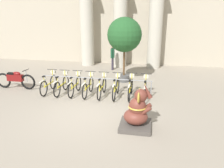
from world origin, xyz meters
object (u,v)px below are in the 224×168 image
Objects in this scene: elephant_statue at (137,113)px; bicycle_4 at (102,87)px; bicycle_2 at (75,85)px; bicycle_7 at (145,89)px; bicycle_0 at (49,84)px; bicycle_6 at (131,88)px; bicycle_3 at (88,86)px; potted_tree at (124,36)px; motorcycle at (16,79)px; bicycle_1 at (62,85)px; person_pedestrian at (113,55)px; bicycle_5 at (116,88)px.

bicycle_4 is at bearing 123.98° from elephant_statue.
bicycle_2 is 3.14m from bicycle_7.
bicycle_0 and bicycle_6 have the same top height.
potted_tree is (1.28, 2.36, 2.00)m from bicycle_3.
bicycle_2 is 1.00× the size of bicycle_7.
motorcycle is (-6.06, 2.75, -0.04)m from elephant_statue.
bicycle_1 is 0.63m from bicycle_2.
bicycle_4 is 0.82× the size of motorcycle.
bicycle_2 is 0.63m from bicycle_3.
elephant_statue is (2.99, -2.60, 0.11)m from bicycle_2.
bicycle_0 is 1.00× the size of bicycle_1.
potted_tree is at bearing 74.58° from bicycle_4.
elephant_statue is at bearing -24.41° from motorcycle.
person_pedestrian reaches higher than motorcycle.
bicycle_5 is at bearing 0.87° from bicycle_3.
bicycle_6 is 1.00× the size of bicycle_7.
person_pedestrian is at bearing 106.36° from elephant_statue.
potted_tree is (0.65, 2.35, 2.00)m from bicycle_4.
bicycle_3 is 3.35m from potted_tree.
bicycle_3 is 2.51m from bicycle_7.
bicycle_3 is 3.50m from elephant_statue.
bicycle_0 and bicycle_2 have the same top height.
bicycle_1 is at bearing 144.57° from elephant_statue.
person_pedestrian is at bearing 116.03° from bicycle_7.
bicycle_3 is at bearing -2.72° from motorcycle.
elephant_statue is (-0.15, -2.62, 0.11)m from bicycle_7.
motorcycle is 5.76m from potted_tree.
elephant_statue reaches higher than bicycle_6.
bicycle_3 is 1.00× the size of bicycle_6.
potted_tree is at bearing 102.45° from elephant_statue.
bicycle_0 is at bearing 179.41° from bicycle_1.
bicycle_0 is 1.26m from bicycle_2.
bicycle_0 is 0.82× the size of motorcycle.
elephant_statue reaches higher than bicycle_1.
person_pedestrian reaches higher than bicycle_3.
person_pedestrian reaches higher than bicycle_0.
bicycle_4 is 4.33m from motorcycle.
person_pedestrian is 0.48× the size of potted_tree.
bicycle_2 and bicycle_4 have the same top height.
potted_tree reaches higher than person_pedestrian.
bicycle_2 reaches higher than motorcycle.
motorcycle is (-4.32, 0.17, 0.07)m from bicycle_4.
bicycle_6 is at bearing 1.28° from bicycle_1.
bicycle_4 and bicycle_6 have the same top height.
bicycle_0 is 1.10× the size of elephant_statue.
elephant_statue is 0.96× the size of person_pedestrian.
bicycle_1 is 0.82× the size of motorcycle.
bicycle_1 is at bearing -179.63° from bicycle_5.
bicycle_2 is (0.63, 0.03, 0.00)m from bicycle_1.
person_pedestrian reaches higher than bicycle_7.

